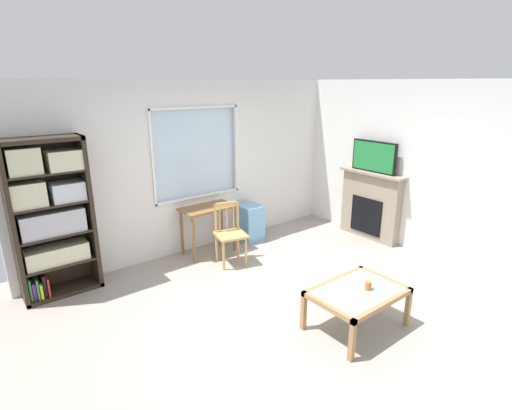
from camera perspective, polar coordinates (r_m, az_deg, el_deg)
name	(u,v)px	position (r m, az deg, el deg)	size (l,w,h in m)	color
ground	(290,305)	(4.91, 4.99, -14.18)	(6.24, 5.52, 0.02)	#9E9389
wall_back_with_window	(192,169)	(6.16, -9.24, 5.09)	(5.24, 0.15, 2.60)	silver
wall_right	(423,169)	(6.47, 23.04, 4.78)	(0.12, 4.72, 2.60)	silver
bookshelf	(50,213)	(5.32, -27.67, -0.99)	(0.90, 0.38, 1.96)	#2D2319
desk_under_window	(208,215)	(6.06, -6.99, -1.51)	(0.82, 0.46, 0.75)	brown
wooden_chair	(230,233)	(5.73, -3.80, -4.09)	(0.51, 0.49, 0.90)	tan
plastic_drawer_unit	(250,222)	(6.64, -0.92, -2.49)	(0.35, 0.40, 0.60)	#72ADDB
fireplace	(370,205)	(6.91, 16.20, 0.01)	(0.26, 1.17, 1.15)	gray
tv	(374,157)	(6.70, 16.69, 6.72)	(0.06, 0.81, 0.51)	black
coffee_table	(357,295)	(4.43, 14.45, -12.51)	(0.99, 0.70, 0.45)	#8C9E99
sippy_cup	(368,285)	(4.42, 15.91, -11.13)	(0.07, 0.07, 0.09)	orange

